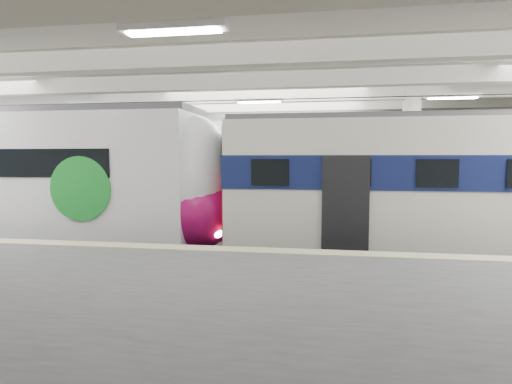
# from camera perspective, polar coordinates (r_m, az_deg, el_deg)

# --- Properties ---
(station_hall) EXTENTS (36.00, 24.00, 5.75)m
(station_hall) POSITION_cam_1_polar(r_m,az_deg,el_deg) (10.58, -2.72, 5.55)
(station_hall) COLOR black
(station_hall) RESTS_ON ground
(modern_emu) EXTENTS (14.12, 2.91, 4.54)m
(modern_emu) POSITION_cam_1_polar(r_m,az_deg,el_deg) (15.04, -27.04, 0.91)
(modern_emu) COLOR white
(modern_emu) RESTS_ON ground
(older_rer) EXTENTS (12.65, 2.79, 4.21)m
(older_rer) POSITION_cam_1_polar(r_m,az_deg,el_deg) (12.63, 25.73, 0.24)
(older_rer) COLOR silver
(older_rer) RESTS_ON ground
(far_train) EXTENTS (14.79, 3.61, 4.66)m
(far_train) POSITION_cam_1_polar(r_m,az_deg,el_deg) (18.10, -4.19, 2.50)
(far_train) COLOR white
(far_train) RESTS_ON ground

